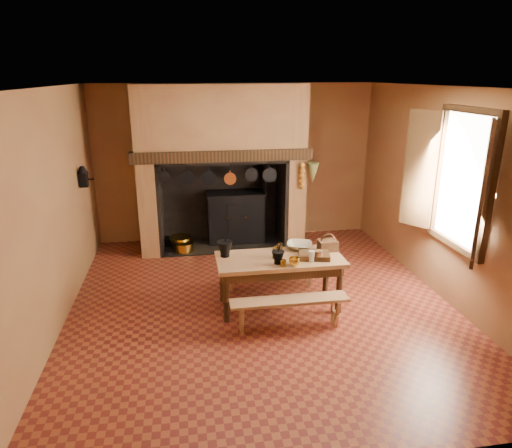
{
  "coord_description": "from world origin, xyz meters",
  "views": [
    {
      "loc": [
        -0.95,
        -5.43,
        2.94
      ],
      "look_at": [
        -0.02,
        0.3,
        1.03
      ],
      "focal_mm": 32.0,
      "sensor_mm": 36.0,
      "label": 1
    }
  ],
  "objects": [
    {
      "name": "bench_front",
      "position": [
        0.22,
        -0.69,
        0.3
      ],
      "size": [
        1.42,
        0.25,
        0.4
      ],
      "color": "#A7754C",
      "rests_on": "floor"
    },
    {
      "name": "work_table",
      "position": [
        0.22,
        -0.13,
        0.59
      ],
      "size": [
        1.63,
        0.72,
        0.7
      ],
      "color": "#A7754C",
      "rests_on": "floor"
    },
    {
      "name": "wall_coffee_mill",
      "position": [
        -2.42,
        1.55,
        1.52
      ],
      "size": [
        0.23,
        0.16,
        0.31
      ],
      "color": "black",
      "rests_on": "wall_left"
    },
    {
      "name": "brass_mug_a",
      "position": [
        0.2,
        -0.41,
        0.75
      ],
      "size": [
        0.09,
        0.09,
        0.08
      ],
      "primitive_type": "cylinder",
      "rotation": [
        0.0,
        0.0,
        0.25
      ],
      "color": "#B78F2A",
      "rests_on": "work_table"
    },
    {
      "name": "window",
      "position": [
        2.35,
        -0.4,
        1.7
      ],
      "size": [
        0.39,
        1.75,
        1.76
      ],
      "color": "white",
      "rests_on": "wall_right"
    },
    {
      "name": "wall_right",
      "position": [
        2.5,
        0.0,
        1.4
      ],
      "size": [
        0.02,
        5.5,
        2.8
      ],
      "primitive_type": "cube",
      "color": "olive",
      "rests_on": "floor"
    },
    {
      "name": "glass_jar",
      "position": [
        0.59,
        -0.31,
        0.77
      ],
      "size": [
        0.09,
        0.09,
        0.14
      ],
      "primitive_type": "cylinder",
      "rotation": [
        0.0,
        0.0,
        -0.06
      ],
      "color": "beige",
      "rests_on": "work_table"
    },
    {
      "name": "brass_mug_b",
      "position": [
        0.29,
        0.16,
        0.74
      ],
      "size": [
        0.09,
        0.09,
        0.08
      ],
      "primitive_type": "cylinder",
      "rotation": [
        0.0,
        0.0,
        -0.41
      ],
      "color": "#B78F2A",
      "rests_on": "work_table"
    },
    {
      "name": "mortar_small",
      "position": [
        0.16,
        -0.31,
        0.8
      ],
      "size": [
        0.16,
        0.16,
        0.28
      ],
      "rotation": [
        0.0,
        0.0,
        -0.12
      ],
      "color": "black",
      "rests_on": "work_table"
    },
    {
      "name": "mixing_bowl",
      "position": [
        0.55,
        0.14,
        0.75
      ],
      "size": [
        0.42,
        0.42,
        0.08
      ],
      "primitive_type": "imported",
      "rotation": [
        0.0,
        0.0,
        -0.31
      ],
      "color": "#B2AB89",
      "rests_on": "work_table"
    },
    {
      "name": "mortar_large",
      "position": [
        -0.47,
        0.03,
        0.82
      ],
      "size": [
        0.2,
        0.2,
        0.35
      ],
      "rotation": [
        0.0,
        0.0,
        -0.28
      ],
      "color": "black",
      "rests_on": "work_table"
    },
    {
      "name": "wall_left",
      "position": [
        -2.5,
        0.0,
        1.4
      ],
      "size": [
        0.02,
        5.5,
        2.8
      ],
      "primitive_type": "cube",
      "color": "olive",
      "rests_on": "floor"
    },
    {
      "name": "brass_cup",
      "position": [
        0.34,
        -0.41,
        0.76
      ],
      "size": [
        0.17,
        0.17,
        0.11
      ],
      "primitive_type": "imported",
      "rotation": [
        0.0,
        0.0,
        -0.37
      ],
      "color": "#B78F2A",
      "rests_on": "work_table"
    },
    {
      "name": "floor",
      "position": [
        0.0,
        0.0,
        0.0
      ],
      "size": [
        5.5,
        5.5,
        0.0
      ],
      "primitive_type": "plane",
      "color": "brown",
      "rests_on": "ground"
    },
    {
      "name": "chimney_breast",
      "position": [
        -0.3,
        2.31,
        1.81
      ],
      "size": [
        2.95,
        0.96,
        2.8
      ],
      "color": "olive",
      "rests_on": "floor"
    },
    {
      "name": "bench_back",
      "position": [
        0.22,
        0.44,
        0.29
      ],
      "size": [
        1.38,
        0.24,
        0.39
      ],
      "color": "#A7754C",
      "rests_on": "floor"
    },
    {
      "name": "stoneware_crock",
      "position": [
        0.68,
        -0.3,
        0.77
      ],
      "size": [
        0.12,
        0.12,
        0.13
      ],
      "primitive_type": "cylinder",
      "rotation": [
        0.0,
        0.0,
        0.19
      ],
      "color": "brown",
      "rests_on": "work_table"
    },
    {
      "name": "wall_front",
      "position": [
        0.0,
        -2.75,
        1.4
      ],
      "size": [
        5.0,
        0.02,
        2.8
      ],
      "primitive_type": "cube",
      "color": "olive",
      "rests_on": "floor"
    },
    {
      "name": "herb_bunch",
      "position": [
        1.18,
        1.79,
        1.38
      ],
      "size": [
        0.2,
        0.2,
        0.35
      ],
      "primitive_type": "cone",
      "rotation": [
        3.14,
        0.0,
        0.0
      ],
      "color": "olive",
      "rests_on": "chimney_breast"
    },
    {
      "name": "hanging_pans",
      "position": [
        -0.34,
        1.81,
        1.36
      ],
      "size": [
        1.92,
        0.29,
        0.27
      ],
      "color": "black",
      "rests_on": "chimney_breast"
    },
    {
      "name": "coffee_grinder",
      "position": [
        0.19,
        -0.11,
        0.77
      ],
      "size": [
        0.17,
        0.14,
        0.18
      ],
      "rotation": [
        0.0,
        0.0,
        -0.27
      ],
      "color": "#3A2612",
      "rests_on": "work_table"
    },
    {
      "name": "iron_range",
      "position": [
        -0.04,
        2.45,
        0.48
      ],
      "size": [
        1.12,
        0.55,
        1.6
      ],
      "color": "black",
      "rests_on": "floor"
    },
    {
      "name": "wooden_tray",
      "position": [
        0.65,
        -0.21,
        0.74
      ],
      "size": [
        0.44,
        0.35,
        0.07
      ],
      "primitive_type": "cube",
      "rotation": [
        0.0,
        0.0,
        -0.21
      ],
      "color": "#3A2612",
      "rests_on": "work_table"
    },
    {
      "name": "onion_string",
      "position": [
        1.0,
        1.79,
        1.33
      ],
      "size": [
        0.12,
        0.1,
        0.46
      ],
      "primitive_type": null,
      "color": "#B97722",
      "rests_on": "chimney_breast"
    },
    {
      "name": "wicker_basket",
      "position": [
        0.9,
        0.02,
        0.78
      ],
      "size": [
        0.26,
        0.19,
        0.24
      ],
      "rotation": [
        0.0,
        0.0,
        0.04
      ],
      "color": "#492516",
      "rests_on": "work_table"
    },
    {
      "name": "ceiling",
      "position": [
        0.0,
        0.0,
        2.8
      ],
      "size": [
        5.5,
        5.5,
        0.0
      ],
      "primitive_type": "plane",
      "rotation": [
        3.14,
        0.0,
        0.0
      ],
      "color": "silver",
      "rests_on": "back_wall"
    },
    {
      "name": "hearth_pans",
      "position": [
        -1.05,
        2.22,
        0.09
      ],
      "size": [
        0.51,
        0.62,
        0.2
      ],
      "color": "#B78F2A",
      "rests_on": "floor"
    },
    {
      "name": "back_wall",
      "position": [
        0.0,
        2.75,
        1.4
      ],
      "size": [
        5.0,
        0.02,
        2.8
      ],
      "primitive_type": "cube",
      "color": "olive",
      "rests_on": "floor"
    }
  ]
}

